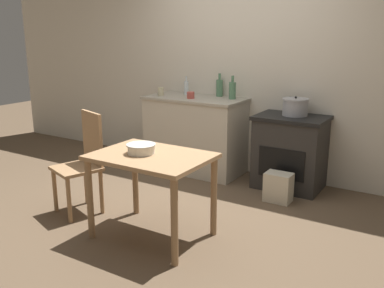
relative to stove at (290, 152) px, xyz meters
name	(u,v)px	position (x,y,z in m)	size (l,w,h in m)	color
ground_plane	(172,212)	(-0.73, -1.28, -0.41)	(14.00, 14.00, 0.00)	brown
wall_back	(244,69)	(-0.73, 0.30, 0.86)	(8.00, 0.07, 2.55)	beige
counter_cabinet	(195,134)	(-1.22, -0.03, 0.06)	(1.23, 0.63, 0.94)	beige
stove	(290,152)	(0.00, 0.00, 0.00)	(0.76, 0.57, 0.82)	#2D2B28
work_table	(152,168)	(-0.58, -1.78, 0.20)	(0.96, 0.70, 0.73)	#A87F56
chair	(84,160)	(-1.48, -1.69, 0.10)	(0.51, 0.51, 0.98)	#A87F56
flour_sack	(278,187)	(0.05, -0.47, -0.26)	(0.27, 0.19, 0.31)	beige
stock_pot	(295,107)	(0.01, 0.05, 0.50)	(0.29, 0.29, 0.21)	#A8A8AD
mixing_bowl_large	(141,148)	(-0.68, -1.80, 0.37)	(0.25, 0.25, 0.08)	silver
bottle_far_left	(220,88)	(-1.01, 0.20, 0.63)	(0.08, 0.08, 0.28)	#517F5B
bottle_left	(186,88)	(-1.44, 0.11, 0.61)	(0.06, 0.06, 0.23)	silver
bottle_mid_left	(232,90)	(-0.77, 0.08, 0.63)	(0.08, 0.08, 0.28)	#517F5B
cup_center_left	(191,95)	(-1.22, -0.14, 0.56)	(0.09, 0.09, 0.08)	#B74C42
cup_center	(161,91)	(-1.67, -0.14, 0.57)	(0.07, 0.07, 0.10)	beige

